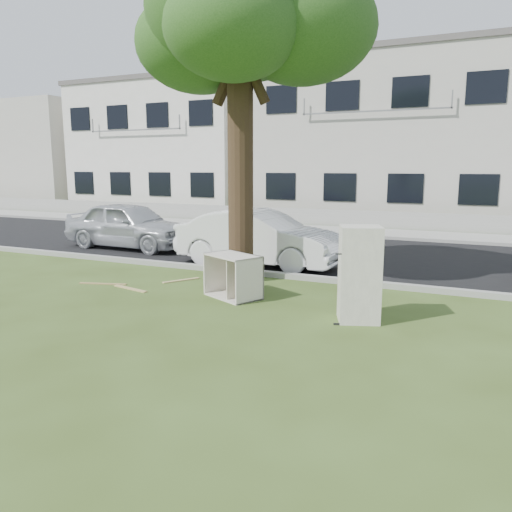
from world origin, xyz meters
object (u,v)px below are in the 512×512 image
at_px(car_center, 259,238).
at_px(cabinet, 233,276).
at_px(fridge, 359,274).
at_px(car_left, 129,225).

bearing_deg(car_center, cabinet, -161.28).
relative_size(cabinet, car_center, 0.25).
relative_size(fridge, cabinet, 1.46).
height_order(cabinet, car_left, car_left).
distance_m(cabinet, car_center, 3.19).
bearing_deg(car_left, car_center, -97.57).
bearing_deg(cabinet, car_center, 131.36).
xyz_separation_m(fridge, cabinet, (-2.53, 0.48, -0.36)).
xyz_separation_m(car_center, car_left, (-4.74, 0.86, 0.01)).
xyz_separation_m(cabinet, car_left, (-5.57, 3.93, 0.30)).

